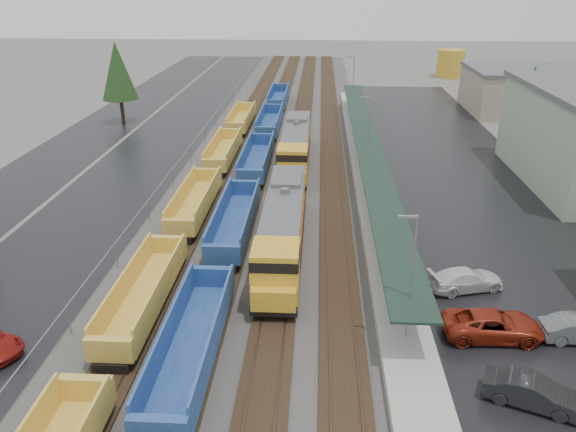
# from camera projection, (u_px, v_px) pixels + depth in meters

# --- Properties ---
(ballast_strip) EXTENTS (20.00, 160.00, 0.08)m
(ballast_strip) POSITION_uv_depth(u_px,v_px,m) (282.00, 145.00, 68.47)
(ballast_strip) COLOR #302D2B
(ballast_strip) RESTS_ON ground
(trackbed) EXTENTS (14.60, 160.00, 0.22)m
(trackbed) POSITION_uv_depth(u_px,v_px,m) (282.00, 144.00, 68.42)
(trackbed) COLOR black
(trackbed) RESTS_ON ground
(west_parking_lot) EXTENTS (10.00, 160.00, 0.02)m
(west_parking_lot) POSITION_uv_depth(u_px,v_px,m) (161.00, 143.00, 69.25)
(west_parking_lot) COLOR black
(west_parking_lot) RESTS_ON ground
(west_road) EXTENTS (9.00, 160.00, 0.02)m
(west_road) POSITION_uv_depth(u_px,v_px,m) (82.00, 142.00, 69.76)
(west_road) COLOR black
(west_road) RESTS_ON ground
(east_commuter_lot) EXTENTS (16.00, 100.00, 0.02)m
(east_commuter_lot) POSITION_uv_depth(u_px,v_px,m) (458.00, 174.00, 58.33)
(east_commuter_lot) COLOR black
(east_commuter_lot) RESTS_ON ground
(station_platform) EXTENTS (3.00, 80.00, 8.00)m
(station_platform) POSITION_uv_depth(u_px,v_px,m) (367.00, 166.00, 58.54)
(station_platform) COLOR #9E9B93
(station_platform) RESTS_ON ground
(chainlink_fence) EXTENTS (0.08, 160.04, 2.02)m
(chainlink_fence) POSITION_uv_depth(u_px,v_px,m) (202.00, 134.00, 66.90)
(chainlink_fence) COLOR gray
(chainlink_fence) RESTS_ON ground
(distant_hills) EXTENTS (301.00, 140.00, 25.20)m
(distant_hills) POSITION_uv_depth(u_px,v_px,m) (432.00, 32.00, 204.36)
(distant_hills) COLOR #435441
(distant_hills) RESTS_ON ground
(tree_west_far) EXTENTS (4.84, 4.84, 11.00)m
(tree_west_far) POSITION_uv_depth(u_px,v_px,m) (118.00, 71.00, 76.01)
(tree_west_far) COLOR #332316
(tree_west_far) RESTS_ON ground
(tree_east) EXTENTS (4.40, 4.40, 10.00)m
(tree_east) POSITION_uv_depth(u_px,v_px,m) (530.00, 98.00, 62.65)
(tree_east) COLOR #332316
(tree_east) RESTS_ON ground
(locomotive_lead) EXTENTS (2.88, 18.99, 4.30)m
(locomotive_lead) POSITION_uv_depth(u_px,v_px,m) (283.00, 229.00, 40.27)
(locomotive_lead) COLOR black
(locomotive_lead) RESTS_ON ground
(locomotive_trail) EXTENTS (2.88, 18.99, 4.30)m
(locomotive_trail) POSITION_uv_depth(u_px,v_px,m) (295.00, 147.00, 59.53)
(locomotive_trail) COLOR black
(locomotive_trail) RESTS_ON ground
(well_string_yellow) EXTENTS (2.55, 88.12, 2.26)m
(well_string_yellow) POSITION_uv_depth(u_px,v_px,m) (174.00, 241.00, 41.21)
(well_string_yellow) COLOR gold
(well_string_yellow) RESTS_ON ground
(well_string_blue) EXTENTS (2.67, 110.54, 2.37)m
(well_string_blue) POSITION_uv_depth(u_px,v_px,m) (235.00, 221.00, 44.33)
(well_string_blue) COLOR navy
(well_string_blue) RESTS_ON ground
(storage_tank) EXTENTS (5.40, 5.40, 5.40)m
(storage_tank) POSITION_uv_depth(u_px,v_px,m) (450.00, 63.00, 112.89)
(storage_tank) COLOR gold
(storage_tank) RESTS_ON ground
(parked_car_east_a) EXTENTS (3.16, 4.75, 1.48)m
(parked_car_east_a) POSITION_uv_depth(u_px,v_px,m) (532.00, 392.00, 26.80)
(parked_car_east_a) COLOR black
(parked_car_east_a) RESTS_ON ground
(parked_car_east_b) EXTENTS (2.74, 5.70, 1.57)m
(parked_car_east_b) POSITION_uv_depth(u_px,v_px,m) (493.00, 325.00, 31.87)
(parked_car_east_b) COLOR maroon
(parked_car_east_b) RESTS_ON ground
(parked_car_east_c) EXTENTS (3.36, 5.36, 1.45)m
(parked_car_east_c) POSITION_uv_depth(u_px,v_px,m) (466.00, 280.00, 36.76)
(parked_car_east_c) COLOR silver
(parked_car_east_c) RESTS_ON ground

